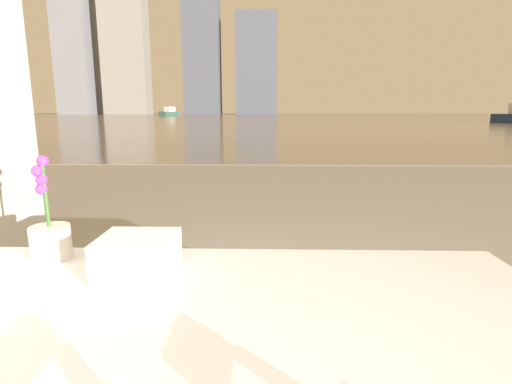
{
  "coord_description": "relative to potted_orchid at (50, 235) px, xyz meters",
  "views": [
    {
      "loc": [
        0.19,
        -0.41,
        1.0
      ],
      "look_at": [
        0.12,
        2.09,
        0.49
      ],
      "focal_mm": 28.0,
      "sensor_mm": 36.0,
      "label": 1
    }
  ],
  "objects": [
    {
      "name": "harbor_boat_1",
      "position": [
        -19.24,
        82.68,
        0.08
      ],
      "size": [
        4.09,
        5.07,
        1.85
      ],
      "color": "#4C4C51",
      "rests_on": "harbor_water"
    },
    {
      "name": "towel_stack",
      "position": [
        0.34,
        -0.12,
        -0.02
      ],
      "size": [
        0.23,
        0.21,
        0.12
      ],
      "color": "white",
      "rests_on": "bathtub"
    },
    {
      "name": "harbor_boat_2",
      "position": [
        -18.02,
        76.62,
        0.06
      ],
      "size": [
        3.11,
        5.03,
        1.78
      ],
      "color": "#335647",
      "rests_on": "harbor_water"
    },
    {
      "name": "skyline_tower_0",
      "position": [
        -53.38,
        117.13,
        15.62
      ],
      "size": [
        8.75,
        12.84,
        32.4
      ],
      "color": "slate",
      "rests_on": "ground_plane"
    },
    {
      "name": "potted_orchid",
      "position": [
        0.0,
        0.0,
        0.0
      ],
      "size": [
        0.13,
        0.13,
        0.36
      ],
      "color": "silver",
      "rests_on": "bathtub"
    },
    {
      "name": "skyline_tower_3",
      "position": [
        -2.07,
        117.13,
        13.19
      ],
      "size": [
        11.49,
        9.88,
        27.54
      ],
      "color": "#4C515B",
      "rests_on": "ground_plane"
    },
    {
      "name": "harbor_water",
      "position": [
        0.55,
        61.13,
        -0.58
      ],
      "size": [
        180.0,
        110.0,
        0.01
      ],
      "color": "gray",
      "rests_on": "ground_plane"
    }
  ]
}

